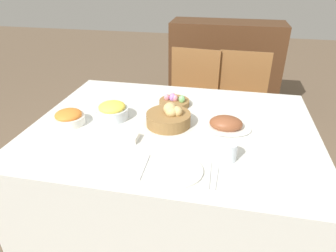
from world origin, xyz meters
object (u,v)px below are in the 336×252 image
object	(u,v)px
chair_far_right	(240,104)
spoon	(216,176)
egg_basket	(174,102)
pineapple_bowl	(112,111)
bread_basket	(169,117)
carrot_bowl	(69,118)
ham_platter	(226,124)
butter_dish	(126,137)
knife	(209,175)
dinner_plate	(176,170)
sideboard	(224,68)
drinking_cup	(229,152)
fork	(144,167)
chair_far_center	(191,100)

from	to	relation	value
chair_far_right	spoon	xyz separation A→B (m)	(-0.13, -1.34, 0.24)
egg_basket	spoon	size ratio (longest dim) A/B	1.02
pineapple_bowl	egg_basket	bearing A→B (deg)	38.02
bread_basket	carrot_bowl	world-z (taller)	bread_basket
egg_basket	ham_platter	distance (m)	0.41
pineapple_bowl	butter_dish	size ratio (longest dim) A/B	1.48
pineapple_bowl	knife	bearing A→B (deg)	-35.74
pineapple_bowl	dinner_plate	size ratio (longest dim) A/B	0.77
dinner_plate	carrot_bowl	bearing A→B (deg)	154.79
carrot_bowl	spoon	world-z (taller)	carrot_bowl
sideboard	chair_far_right	bearing A→B (deg)	-79.57
drinking_cup	butter_dish	distance (m)	0.52
bread_basket	knife	size ratio (longest dim) A/B	1.31
fork	sideboard	bearing A→B (deg)	81.30
ham_platter	dinner_plate	world-z (taller)	ham_platter
chair_far_right	drinking_cup	size ratio (longest dim) A/B	10.30
bread_basket	knife	distance (m)	0.49
bread_basket	ham_platter	distance (m)	0.31
fork	bread_basket	bearing A→B (deg)	84.40
pineapple_bowl	sideboard	bearing A→B (deg)	72.28
egg_basket	fork	size ratio (longest dim) A/B	1.02
chair_far_right	spoon	bearing A→B (deg)	-93.45
chair_far_center	pineapple_bowl	bearing A→B (deg)	-104.09
spoon	chair_far_right	bearing A→B (deg)	85.93
bread_basket	fork	xyz separation A→B (m)	(-0.03, -0.41, -0.04)
fork	butter_dish	size ratio (longest dim) A/B	1.53
pineapple_bowl	drinking_cup	xyz separation A→B (m)	(0.67, -0.29, -0.00)
knife	butter_dish	size ratio (longest dim) A/B	1.53
chair_far_center	spoon	size ratio (longest dim) A/B	4.75
bread_basket	spoon	size ratio (longest dim) A/B	1.31
chair_far_right	egg_basket	xyz separation A→B (m)	(-0.44, -0.67, 0.27)
egg_basket	fork	bearing A→B (deg)	-90.76
chair_far_right	fork	size ratio (longest dim) A/B	4.75
dinner_plate	knife	distance (m)	0.14
dinner_plate	spoon	world-z (taller)	dinner_plate
chair_far_center	sideboard	world-z (taller)	sideboard
chair_far_center	ham_platter	distance (m)	1.00
fork	butter_dish	world-z (taller)	butter_dish
ham_platter	drinking_cup	size ratio (longest dim) A/B	3.20
chair_far_right	dinner_plate	distance (m)	1.40
ham_platter	carrot_bowl	bearing A→B (deg)	-172.07
carrot_bowl	pineapple_bowl	bearing A→B (deg)	28.36
bread_basket	butter_dish	size ratio (longest dim) A/B	2.01
chair_far_right	sideboard	xyz separation A→B (m)	(-0.17, 0.93, 0.01)
bread_basket	egg_basket	distance (m)	0.27
carrot_bowl	pineapple_bowl	world-z (taller)	pineapple_bowl
carrot_bowl	fork	distance (m)	0.61
butter_dish	chair_far_right	bearing A→B (deg)	61.98
pineapple_bowl	fork	world-z (taller)	pineapple_bowl
spoon	drinking_cup	size ratio (longest dim) A/B	2.17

